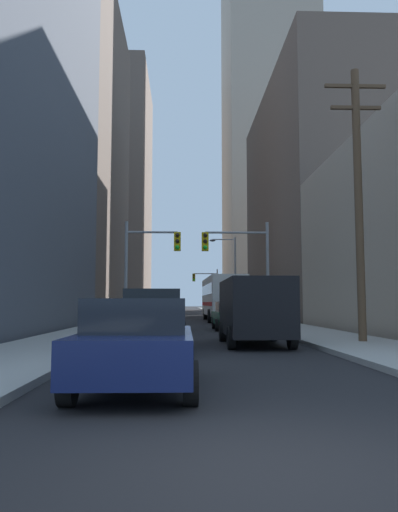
{
  "coord_description": "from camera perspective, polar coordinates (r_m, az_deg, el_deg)",
  "views": [
    {
      "loc": [
        -0.86,
        -4.33,
        1.45
      ],
      "look_at": [
        0.0,
        20.56,
        3.79
      ],
      "focal_mm": 35.02,
      "sensor_mm": 36.0,
      "label": 1
    }
  ],
  "objects": [
    {
      "name": "building_left_mid_office",
      "position": [
        59.22,
        -19.64,
        10.8
      ],
      "size": [
        20.87,
        25.44,
        35.26
      ],
      "primitive_type": "cube",
      "color": "#66564C",
      "rests_on": "ground"
    },
    {
      "name": "traffic_signal_near_left",
      "position": [
        27.96,
        -5.66,
        -0.09
      ],
      "size": [
        3.13,
        0.44,
        6.0
      ],
      "color": "gray",
      "rests_on": "ground"
    },
    {
      "name": "sedan_navy",
      "position": [
        8.57,
        -7.0,
        -9.89
      ],
      "size": [
        1.95,
        4.21,
        1.52
      ],
      "color": "#141E4C",
      "rests_on": "ground"
    },
    {
      "name": "utility_pole_right",
      "position": [
        18.49,
        17.75,
        6.49
      ],
      "size": [
        2.2,
        0.28,
        9.79
      ],
      "color": "brown",
      "rests_on": "ground"
    },
    {
      "name": "building_right_mid_block",
      "position": [
        53.0,
        17.67,
        5.75
      ],
      "size": [
        18.61,
        28.69,
        22.88
      ],
      "primitive_type": "cube",
      "color": "#66564C",
      "rests_on": "ground"
    },
    {
      "name": "ground_plane",
      "position": [
        4.65,
        9.59,
        -23.5
      ],
      "size": [
        400.0,
        400.0,
        0.0
      ],
      "primitive_type": "plane",
      "color": "black"
    },
    {
      "name": "sedan_beige",
      "position": [
        26.19,
        -3.9,
        -6.84
      ],
      "size": [
        1.95,
        4.26,
        1.52
      ],
      "color": "#C6B793",
      "rests_on": "ground"
    },
    {
      "name": "traffic_signal_far_right",
      "position": [
        67.71,
        0.87,
        -3.19
      ],
      "size": [
        3.47,
        0.44,
        6.0
      ],
      "color": "gray",
      "rests_on": "ground"
    },
    {
      "name": "sidewalk_left",
      "position": [
        54.51,
        -6.38,
        -6.78
      ],
      "size": [
        3.28,
        160.0,
        0.15
      ],
      "primitive_type": "cube",
      "color": "#9E9E99",
      "rests_on": "ground"
    },
    {
      "name": "sidewalk_right",
      "position": [
        54.67,
        4.21,
        -6.8
      ],
      "size": [
        3.28,
        160.0,
        0.15
      ],
      "primitive_type": "cube",
      "color": "#9E9E99",
      "rests_on": "ground"
    },
    {
      "name": "building_right_far_highrise",
      "position": [
        99.2,
        7.89,
        15.89
      ],
      "size": [
        16.0,
        20.63,
        74.65
      ],
      "primitive_type": "cube",
      "color": "#B7A893",
      "rests_on": "ground"
    },
    {
      "name": "sedan_green",
      "position": [
        27.07,
        3.76,
        -6.8
      ],
      "size": [
        1.96,
        4.27,
        1.52
      ],
      "color": "#195938",
      "rests_on": "ground"
    },
    {
      "name": "sedan_white",
      "position": [
        33.13,
        -3.54,
        -6.53
      ],
      "size": [
        1.95,
        4.26,
        1.52
      ],
      "color": "white",
      "rests_on": "ground"
    },
    {
      "name": "pickup_truck_blue",
      "position": [
        15.83,
        -5.49,
        -7.22
      ],
      "size": [
        2.2,
        5.41,
        1.9
      ],
      "color": "navy",
      "rests_on": "ground"
    },
    {
      "name": "traffic_signal_near_right",
      "position": [
        28.09,
        4.59,
        -0.06
      ],
      "size": [
        3.8,
        0.44,
        6.0
      ],
      "color": "gray",
      "rests_on": "ground"
    },
    {
      "name": "city_bus",
      "position": [
        39.37,
        2.7,
        -4.67
      ],
      "size": [
        2.73,
        11.55,
        3.4
      ],
      "color": "silver",
      "rests_on": "ground"
    },
    {
      "name": "cargo_van_black",
      "position": [
        17.49,
        6.29,
        -5.88
      ],
      "size": [
        2.16,
        5.22,
        2.26
      ],
      "color": "black",
      "rests_on": "ground"
    },
    {
      "name": "building_left_far_tower",
      "position": [
        100.11,
        -11.85,
        7.06
      ],
      "size": [
        20.9,
        24.74,
        45.6
      ],
      "primitive_type": "cube",
      "color": "#66564C",
      "rests_on": "ground"
    },
    {
      "name": "street_lamp_right",
      "position": [
        46.07,
        3.68,
        -1.51
      ],
      "size": [
        2.45,
        0.32,
        7.5
      ],
      "color": "gray",
      "rests_on": "ground"
    }
  ]
}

